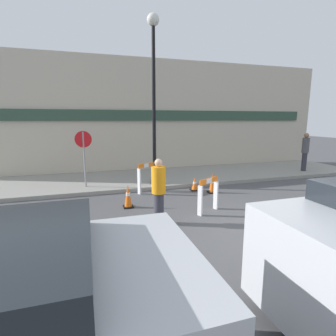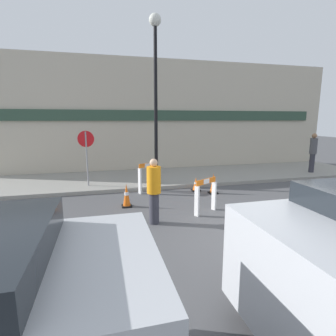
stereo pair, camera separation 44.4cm
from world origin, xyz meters
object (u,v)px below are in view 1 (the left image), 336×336
Objects in this scene: person_worker at (159,190)px; streetlamp_post at (154,80)px; person_pedestrian at (305,150)px; stop_sign at (84,150)px.

streetlamp_post is at bearing 15.93° from person_worker.
streetlamp_post is 4.83m from person_worker.
person_worker is 9.26m from person_pedestrian.
stop_sign is 1.13× the size of person_pedestrian.
person_pedestrian is (10.16, 0.06, -0.39)m from stop_sign.
stop_sign is 10.17m from person_pedestrian.
streetlamp_post is 3.35× the size of person_pedestrian.
streetlamp_post reaches higher than person_worker.
stop_sign is at bearing 53.14° from person_worker.
person_worker is at bearing 32.12° from person_pedestrian.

